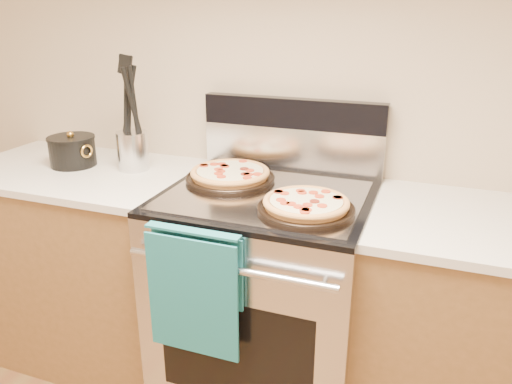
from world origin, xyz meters
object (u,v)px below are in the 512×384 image
(pepperoni_pizza_back, at_px, (230,175))
(saucepan, at_px, (73,152))
(pepperoni_pizza_front, at_px, (306,205))
(utensil_crock, at_px, (133,151))
(range_body, at_px, (267,302))

(pepperoni_pizza_back, height_order, saucepan, saucepan)
(pepperoni_pizza_front, height_order, utensil_crock, utensil_crock)
(utensil_crock, bearing_deg, range_body, -9.40)
(pepperoni_pizza_back, xyz_separation_m, utensil_crock, (-0.46, 0.04, 0.04))
(range_body, xyz_separation_m, pepperoni_pizza_back, (-0.18, 0.07, 0.50))
(pepperoni_pizza_back, relative_size, utensil_crock, 2.11)
(pepperoni_pizza_back, distance_m, pepperoni_pizza_front, 0.41)
(pepperoni_pizza_back, relative_size, saucepan, 1.77)
(pepperoni_pizza_front, distance_m, saucepan, 1.12)
(pepperoni_pizza_front, bearing_deg, saucepan, 170.18)
(pepperoni_pizza_front, relative_size, utensil_crock, 1.97)
(range_body, relative_size, saucepan, 4.62)
(range_body, relative_size, utensil_crock, 5.50)
(range_body, height_order, utensil_crock, utensil_crock)
(range_body, bearing_deg, pepperoni_pizza_front, -35.84)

